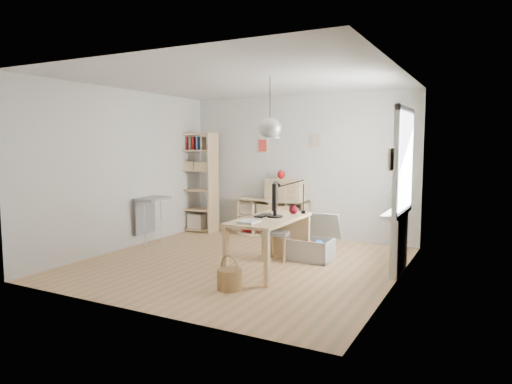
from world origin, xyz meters
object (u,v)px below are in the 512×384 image
at_px(storage_chest, 312,245).
at_px(tall_bookshelf, 197,178).
at_px(cube_shelf, 272,220).
at_px(monitor, 275,198).
at_px(drawer_chest, 285,190).
at_px(chair, 277,230).
at_px(desk, 270,224).

bearing_deg(storage_chest, tall_bookshelf, 160.82).
distance_m(cube_shelf, monitor, 2.49).
relative_size(cube_shelf, drawer_chest, 2.01).
bearing_deg(cube_shelf, chair, -61.97).
distance_m(tall_bookshelf, monitor, 3.21).
distance_m(chair, monitor, 0.82).
bearing_deg(tall_bookshelf, drawer_chest, 7.41).
bearing_deg(drawer_chest, tall_bookshelf, -173.61).
height_order(tall_bookshelf, chair, tall_bookshelf).
bearing_deg(desk, chair, 105.32).
relative_size(desk, cube_shelf, 1.07).
relative_size(desk, drawer_chest, 2.15).
height_order(cube_shelf, chair, chair).
height_order(desk, cube_shelf, desk).
distance_m(desk, storage_chest, 1.00).
xyz_separation_m(storage_chest, drawer_chest, (-1.07, 1.35, 0.69)).
distance_m(desk, drawer_chest, 2.33).
bearing_deg(tall_bookshelf, cube_shelf, 10.19).
distance_m(tall_bookshelf, storage_chest, 3.24).
bearing_deg(desk, monitor, 68.25).
height_order(cube_shelf, tall_bookshelf, tall_bookshelf).
bearing_deg(desk, tall_bookshelf, 142.99).
bearing_deg(cube_shelf, desk, -65.39).
distance_m(tall_bookshelf, drawer_chest, 1.87).
height_order(desk, tall_bookshelf, tall_bookshelf).
bearing_deg(monitor, tall_bookshelf, 122.54).
xyz_separation_m(desk, tall_bookshelf, (-2.59, 1.95, 0.43)).
bearing_deg(cube_shelf, drawer_chest, -8.31).
bearing_deg(storage_chest, drawer_chest, 130.08).
distance_m(storage_chest, drawer_chest, 1.86).
bearing_deg(chair, cube_shelf, 108.88).
xyz_separation_m(desk, storage_chest, (0.33, 0.84, -0.43)).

